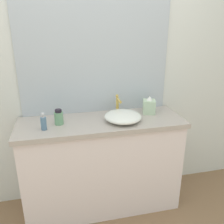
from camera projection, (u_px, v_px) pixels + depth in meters
name	position (u px, v px, depth m)	size (l,w,h in m)	color
bathroom_wall_rear	(83.00, 71.00, 2.23)	(6.00, 0.06, 2.60)	silver
vanity_counter	(102.00, 165.00, 2.28)	(1.47, 0.50, 0.91)	white
wall_mirror_panel	(95.00, 57.00, 2.18)	(1.38, 0.01, 1.03)	#B2BCC6
sink_basin	(123.00, 116.00, 2.11)	(0.32, 0.33, 0.08)	white
faucet	(118.00, 103.00, 2.25)	(0.03, 0.15, 0.18)	gold
soap_dispenser	(44.00, 123.00, 1.93)	(0.05, 0.05, 0.15)	slate
lotion_bottle	(59.00, 117.00, 2.03)	(0.07, 0.07, 0.13)	#6BA076
tissue_box	(149.00, 106.00, 2.28)	(0.14, 0.14, 0.17)	#B8D4B0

